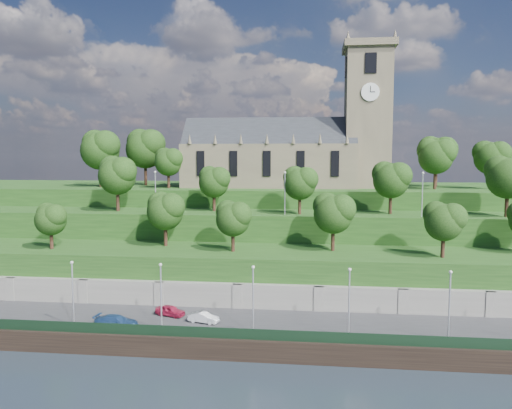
# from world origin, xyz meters

# --- Properties ---
(ground) EXTENTS (320.00, 320.00, 0.00)m
(ground) POSITION_xyz_m (0.00, 0.00, 0.00)
(ground) COLOR #1A242A
(ground) RESTS_ON ground
(promenade) EXTENTS (160.00, 12.00, 2.00)m
(promenade) POSITION_xyz_m (0.00, 6.00, 1.00)
(promenade) COLOR #2D2D30
(promenade) RESTS_ON ground
(quay_wall) EXTENTS (160.00, 0.50, 2.20)m
(quay_wall) POSITION_xyz_m (0.00, -0.05, 1.10)
(quay_wall) COLOR black
(quay_wall) RESTS_ON ground
(fence) EXTENTS (160.00, 0.10, 1.20)m
(fence) POSITION_xyz_m (0.00, 0.60, 2.60)
(fence) COLOR black
(fence) RESTS_ON promenade
(retaining_wall) EXTENTS (160.00, 2.10, 5.00)m
(retaining_wall) POSITION_xyz_m (0.00, 11.97, 2.50)
(retaining_wall) COLOR slate
(retaining_wall) RESTS_ON ground
(embankment_lower) EXTENTS (160.00, 12.00, 8.00)m
(embankment_lower) POSITION_xyz_m (0.00, 18.00, 4.00)
(embankment_lower) COLOR #1C3F15
(embankment_lower) RESTS_ON ground
(embankment_upper) EXTENTS (160.00, 10.00, 12.00)m
(embankment_upper) POSITION_xyz_m (0.00, 29.00, 6.00)
(embankment_upper) COLOR #1C3F15
(embankment_upper) RESTS_ON ground
(hilltop) EXTENTS (160.00, 32.00, 15.00)m
(hilltop) POSITION_xyz_m (0.00, 50.00, 7.50)
(hilltop) COLOR #1C3F15
(hilltop) RESTS_ON ground
(church) EXTENTS (38.60, 12.35, 27.60)m
(church) POSITION_xyz_m (0.79, 45.98, 22.52)
(church) COLOR brown
(church) RESTS_ON hilltop
(trees_lower) EXTENTS (68.90, 8.98, 7.89)m
(trees_lower) POSITION_xyz_m (1.48, 18.23, 12.94)
(trees_lower) COLOR black
(trees_lower) RESTS_ON embankment_lower
(trees_upper) EXTENTS (65.60, 8.41, 8.89)m
(trees_upper) POSITION_xyz_m (3.22, 28.07, 17.62)
(trees_upper) COLOR black
(trees_upper) RESTS_ON embankment_upper
(trees_hilltop) EXTENTS (78.32, 15.70, 11.29)m
(trees_hilltop) POSITION_xyz_m (-5.69, 45.05, 21.78)
(trees_hilltop) COLOR black
(trees_hilltop) RESTS_ON hilltop
(lamp_posts_promenade) EXTENTS (60.36, 0.36, 7.38)m
(lamp_posts_promenade) POSITION_xyz_m (-2.00, 2.50, 6.29)
(lamp_posts_promenade) COLOR #B2B2B7
(lamp_posts_promenade) RESTS_ON promenade
(lamp_posts_upper) EXTENTS (40.36, 0.36, 6.53)m
(lamp_posts_upper) POSITION_xyz_m (0.00, 26.00, 15.85)
(lamp_posts_upper) COLOR #B2B2B7
(lamp_posts_upper) RESTS_ON embankment_upper
(car_left) EXTENTS (3.93, 2.57, 1.24)m
(car_left) POSITION_xyz_m (-12.45, 7.35, 2.62)
(car_left) COLOR maroon
(car_left) RESTS_ON promenade
(car_middle) EXTENTS (3.71, 2.01, 1.16)m
(car_middle) POSITION_xyz_m (-8.00, 5.41, 2.58)
(car_middle) COLOR #B6B7BB
(car_middle) RESTS_ON promenade
(car_right) EXTENTS (4.96, 2.24, 1.41)m
(car_right) POSITION_xyz_m (-17.10, 2.53, 2.71)
(car_right) COLOR navy
(car_right) RESTS_ON promenade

